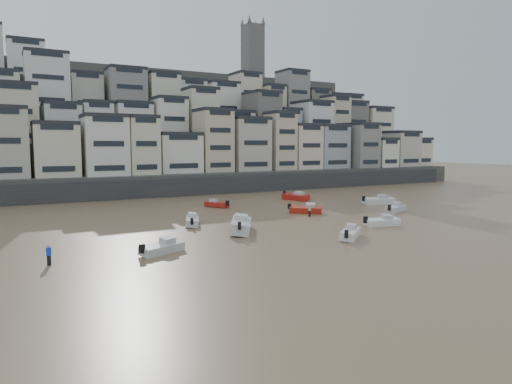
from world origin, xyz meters
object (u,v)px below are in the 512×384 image
boat_h (217,203)px  boat_f (192,220)px  boat_e (306,208)px  boat_d (396,207)px  boat_b (382,221)px  boat_g (379,199)px  person_blue (49,255)px  person_pink (310,210)px  boat_i (296,196)px  boat_a (350,232)px  boat_c (241,223)px  boat_j (162,246)px

boat_h → boat_f: bearing=118.5°
boat_e → boat_d: bearing=19.1°
boat_b → boat_g: size_ratio=0.82×
boat_e → person_blue: size_ratio=2.89×
person_pink → person_blue: bearing=-162.5°
boat_d → boat_g: (4.06, 7.74, 0.12)m
boat_d → boat_i: bearing=82.0°
boat_g → boat_h: boat_g is taller
boat_e → boat_b: bearing=-38.8°
boat_e → boat_a: bearing=-68.0°
boat_f → boat_h: size_ratio=1.12×
person_blue → person_pink: bearing=17.5°
boat_c → boat_d: boat_c is taller
boat_d → person_pink: (-13.79, 2.40, 0.18)m
boat_e → boat_f: 17.92m
boat_c → boat_j: (-10.94, -5.76, -0.34)m
boat_a → boat_i: size_ratio=0.87×
boat_b → boat_f: boat_f is taller
boat_c → person_pink: (13.31, 5.30, -0.12)m
boat_h → boat_d: bearing=-156.8°
boat_b → boat_f: 23.18m
boat_f → boat_g: size_ratio=0.87×
person_blue → boat_f: bearing=35.3°
boat_c → boat_j: bearing=147.1°
boat_g → person_pink: (-17.85, -5.34, 0.07)m
boat_g → boat_h: size_ratio=1.30×
boat_c → person_blue: (-20.29, -5.28, -0.12)m
boat_h → boat_e: bearing=-172.1°
boat_e → boat_g: bearing=50.5°
person_blue → boat_d: bearing=9.8°
boat_a → boat_h: bearing=54.6°
boat_g → person_pink: 18.64m
boat_b → boat_f: size_ratio=0.95×
boat_e → boat_j: (-25.57, -13.87, -0.03)m
boat_a → person_blue: bearing=133.0°
boat_a → boat_i: boat_i is taller
boat_b → boat_c: boat_c is taller
boat_e → boat_c: bearing=-109.1°
boat_a → boat_j: boat_a is taller
person_pink → boat_j: bearing=-155.5°
boat_h → boat_a: bearing=157.8°
boat_e → boat_j: bearing=-109.7°
boat_d → boat_f: size_ratio=0.99×
boat_f → person_pink: person_pink is taller
boat_f → person_pink: 16.61m
boat_g → boat_i: (-9.03, 11.25, -0.00)m
boat_b → boat_g: 21.18m
boat_c → boat_h: size_ratio=1.61×
boat_b → boat_g: boat_g is taller
boat_f → boat_i: (25.37, 15.10, 0.10)m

